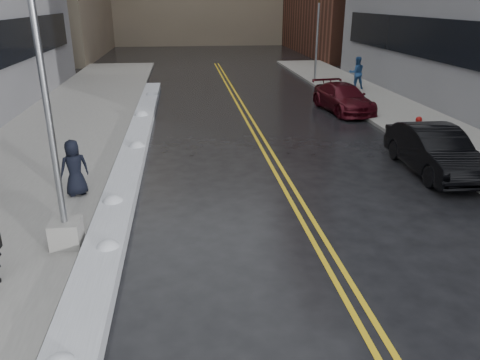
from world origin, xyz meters
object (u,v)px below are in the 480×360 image
object	(u,v)px
pedestrian_c	(74,168)
pedestrian_east	(357,73)
lamppost	(53,144)
traffic_signal	(317,31)
car_maroon	(343,98)
fire_hydrant	(418,124)
car_black	(434,150)

from	to	relation	value
pedestrian_c	pedestrian_east	bearing A→B (deg)	-157.03
lamppost	pedestrian_c	world-z (taller)	lamppost
traffic_signal	car_maroon	bearing A→B (deg)	-96.39
lamppost	fire_hydrant	xyz separation A→B (m)	(12.30, 8.00, -1.98)
traffic_signal	car_black	xyz separation A→B (m)	(-1.00, -18.05, -2.65)
fire_hydrant	traffic_signal	size ratio (longest dim) A/B	0.12
lamppost	car_black	size ratio (longest dim) A/B	1.66
lamppost	car_black	bearing A→B (deg)	20.07
fire_hydrant	lamppost	bearing A→B (deg)	-146.96
traffic_signal	pedestrian_c	bearing A→B (deg)	-122.69
pedestrian_c	fire_hydrant	bearing A→B (deg)	176.17
traffic_signal	car_maroon	distance (m)	9.39
car_maroon	traffic_signal	bearing A→B (deg)	77.27
car_maroon	pedestrian_c	bearing A→B (deg)	-144.41
traffic_signal	lamppost	bearing A→B (deg)	-118.21
lamppost	car_black	world-z (taller)	lamppost
pedestrian_east	car_maroon	size ratio (longest dim) A/B	0.41
lamppost	pedestrian_east	bearing A→B (deg)	53.99
fire_hydrant	car_black	bearing A→B (deg)	-110.30
lamppost	car_maroon	world-z (taller)	lamppost
lamppost	fire_hydrant	size ratio (longest dim) A/B	10.45
traffic_signal	car_black	world-z (taller)	traffic_signal
pedestrian_c	pedestrian_east	xyz separation A→B (m)	(13.82, 15.46, 0.17)
car_maroon	fire_hydrant	bearing A→B (deg)	-79.86
lamppost	pedestrian_c	bearing A→B (deg)	97.03
lamppost	traffic_signal	size ratio (longest dim) A/B	1.27
fire_hydrant	traffic_signal	world-z (taller)	traffic_signal
lamppost	traffic_signal	distance (m)	24.98
fire_hydrant	pedestrian_east	bearing A→B (deg)	83.78
pedestrian_c	lamppost	bearing A→B (deg)	71.79
car_black	pedestrian_c	bearing A→B (deg)	-173.72
lamppost	pedestrian_c	distance (m)	3.44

